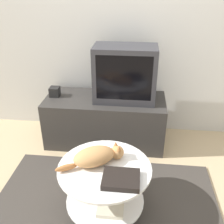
{
  "coord_description": "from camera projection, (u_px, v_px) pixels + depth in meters",
  "views": [
    {
      "loc": [
        0.22,
        -1.46,
        1.67
      ],
      "look_at": [
        0.0,
        0.5,
        0.62
      ],
      "focal_mm": 42.0,
      "sensor_mm": 36.0,
      "label": 1
    }
  ],
  "objects": [
    {
      "name": "dvd_box",
      "position": [
        121.0,
        179.0,
        1.73
      ],
      "size": [
        0.25,
        0.2,
        0.04
      ],
      "color": "black",
      "rests_on": "coffee_table"
    },
    {
      "name": "rug",
      "position": [
        105.0,
        209.0,
        2.08
      ],
      "size": [
        1.81,
        1.2,
        0.02
      ],
      "color": "#3D3833",
      "rests_on": "ground_plane"
    },
    {
      "name": "tv",
      "position": [
        125.0,
        74.0,
        2.57
      ],
      "size": [
        0.61,
        0.33,
        0.55
      ],
      "color": "#333338",
      "rests_on": "tv_stand"
    },
    {
      "name": "cat",
      "position": [
        96.0,
        156.0,
        1.87
      ],
      "size": [
        0.47,
        0.3,
        0.13
      ],
      "rotation": [
        0.0,
        0.0,
        0.5
      ],
      "color": "tan",
      "rests_on": "coffee_table"
    },
    {
      "name": "coffee_table",
      "position": [
        105.0,
        185.0,
        1.94
      ],
      "size": [
        0.67,
        0.67,
        0.43
      ],
      "color": "#B2B2B7",
      "rests_on": "rug"
    },
    {
      "name": "wall_back",
      "position": [
        120.0,
        14.0,
        2.64
      ],
      "size": [
        8.0,
        0.05,
        2.6
      ],
      "color": "silver",
      "rests_on": "ground_plane"
    },
    {
      "name": "speaker",
      "position": [
        55.0,
        92.0,
        2.76
      ],
      "size": [
        0.1,
        0.1,
        0.1
      ],
      "color": "black",
      "rests_on": "tv_stand"
    },
    {
      "name": "ground_plane",
      "position": [
        105.0,
        210.0,
        2.09
      ],
      "size": [
        12.0,
        12.0,
        0.0
      ],
      "primitive_type": "plane",
      "color": "tan"
    },
    {
      "name": "tv_stand",
      "position": [
        105.0,
        120.0,
        2.84
      ],
      "size": [
        1.25,
        0.53,
        0.52
      ],
      "color": "#33302D",
      "rests_on": "ground_plane"
    }
  ]
}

